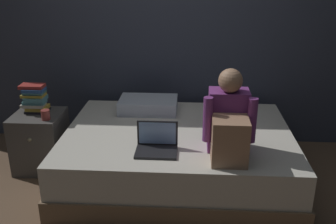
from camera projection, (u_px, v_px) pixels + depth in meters
ground_plane at (153, 195)px, 3.27m from camera, size 8.00×8.00×0.00m
wall_back at (163, 15)px, 3.89m from camera, size 5.60×0.10×2.70m
bed at (178, 155)px, 3.45m from camera, size 2.00×1.50×0.47m
nightstand at (41, 141)px, 3.62m from camera, size 0.44×0.46×0.55m
person_sitting at (229, 123)px, 2.87m from camera, size 0.39×0.44×0.66m
laptop at (157, 144)px, 2.98m from camera, size 0.32×0.23×0.22m
pillow at (148, 105)px, 3.77m from camera, size 0.56×0.36×0.13m
book_stack at (35, 99)px, 3.52m from camera, size 0.23×0.17×0.27m
mug at (46, 115)px, 3.39m from camera, size 0.08×0.08×0.09m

